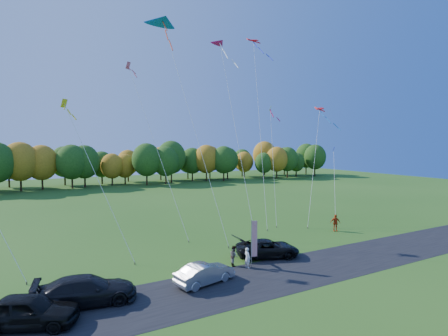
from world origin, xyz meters
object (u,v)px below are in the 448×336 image
black_suv (268,248)px  person_east (335,223)px  silver_sedan (205,273)px  feather_flag (254,238)px

black_suv → person_east: bearing=-52.9°
silver_sedan → feather_flag: (4.54, 1.00, 1.53)m
person_east → feather_flag: bearing=-131.4°
black_suv → silver_sedan: 7.34m
black_suv → person_east: (11.35, 3.50, 0.18)m
silver_sedan → person_east: (18.26, 5.99, 0.21)m
black_suv → feather_flag: (-2.36, -1.48, 1.50)m
person_east → feather_flag: feather_flag is taller
silver_sedan → feather_flag: feather_flag is taller
black_suv → silver_sedan: bearing=129.7°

